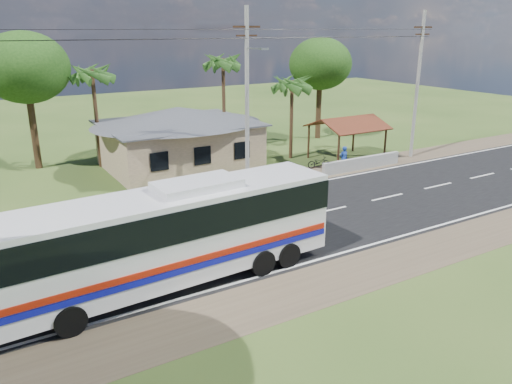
% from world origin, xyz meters
% --- Properties ---
extents(ground, '(120.00, 120.00, 0.00)m').
position_xyz_m(ground, '(0.00, 0.00, 0.00)').
color(ground, '#2D4819').
rests_on(ground, ground).
extents(road, '(120.00, 16.00, 0.03)m').
position_xyz_m(road, '(0.00, 0.00, 0.01)').
color(road, black).
rests_on(road, ground).
extents(house, '(12.40, 10.00, 5.00)m').
position_xyz_m(house, '(1.00, 13.00, 2.64)').
color(house, tan).
rests_on(house, ground).
extents(waiting_shed, '(5.20, 4.48, 3.35)m').
position_xyz_m(waiting_shed, '(13.00, 8.50, 2.73)').
color(waiting_shed, '#3D2216').
rests_on(waiting_shed, ground).
extents(concrete_barrier, '(7.00, 0.30, 0.90)m').
position_xyz_m(concrete_barrier, '(12.00, 5.60, 0.45)').
color(concrete_barrier, '#9E9E99').
rests_on(concrete_barrier, ground).
extents(utility_poles, '(32.80, 2.22, 11.00)m').
position_xyz_m(utility_poles, '(2.67, 6.49, 5.77)').
color(utility_poles, '#9E9E99').
rests_on(utility_poles, ground).
extents(palm_near, '(2.80, 2.80, 6.70)m').
position_xyz_m(palm_near, '(9.50, 11.00, 5.71)').
color(palm_near, '#47301E').
rests_on(palm_near, ground).
extents(palm_mid, '(2.80, 2.80, 8.20)m').
position_xyz_m(palm_mid, '(6.00, 15.50, 7.16)').
color(palm_mid, '#47301E').
rests_on(palm_mid, ground).
extents(palm_far, '(2.80, 2.80, 7.70)m').
position_xyz_m(palm_far, '(-4.00, 16.00, 6.68)').
color(palm_far, '#47301E').
rests_on(palm_far, ground).
extents(tree_behind_house, '(6.00, 6.00, 9.61)m').
position_xyz_m(tree_behind_house, '(-8.00, 18.00, 7.12)').
color(tree_behind_house, '#47301E').
rests_on(tree_behind_house, ground).
extents(tree_behind_shed, '(5.60, 5.60, 9.02)m').
position_xyz_m(tree_behind_shed, '(16.00, 16.00, 6.68)').
color(tree_behind_shed, '#47301E').
rests_on(tree_behind_shed, ground).
extents(coach_bus, '(13.39, 3.50, 4.12)m').
position_xyz_m(coach_bus, '(-6.02, -3.49, 2.35)').
color(coach_bus, silver).
rests_on(coach_bus, ground).
extents(motorcycle, '(1.75, 1.04, 0.87)m').
position_xyz_m(motorcycle, '(9.56, 7.49, 0.43)').
color(motorcycle, black).
rests_on(motorcycle, ground).
extents(person, '(0.71, 0.50, 1.84)m').
position_xyz_m(person, '(10.48, 5.85, 0.92)').
color(person, navy).
rests_on(person, ground).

